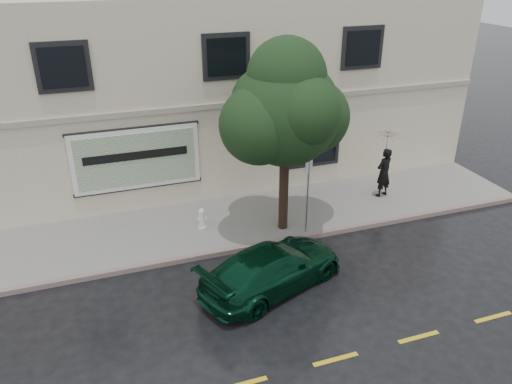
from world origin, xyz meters
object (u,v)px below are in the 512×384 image
object	(u,v)px
street_tree	(286,113)
fire_hydrant	(202,219)
car	(273,268)
pedestrian	(384,173)

from	to	relation	value
street_tree	fire_hydrant	bearing A→B (deg)	162.20
fire_hydrant	car	bearing A→B (deg)	-75.95
car	street_tree	distance (m)	4.55
street_tree	fire_hydrant	world-z (taller)	street_tree
car	street_tree	world-z (taller)	street_tree
pedestrian	fire_hydrant	world-z (taller)	pedestrian
pedestrian	street_tree	distance (m)	5.31
car	pedestrian	size ratio (longest dim) A/B	2.32
pedestrian	street_tree	world-z (taller)	street_tree
car	pedestrian	xyz separation A→B (m)	(5.69, 3.70, 0.45)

